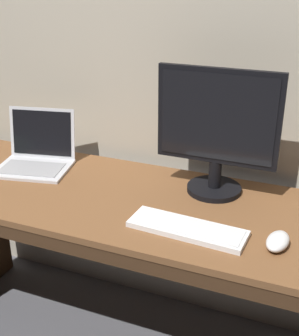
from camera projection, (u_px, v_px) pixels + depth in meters
desk at (118, 250)px, 1.91m from camera, size 1.81×0.66×0.78m
laptop_silver at (36, 157)px, 2.05m from camera, size 0.36×0.33×0.24m
external_monitor at (217, 133)px, 1.73m from camera, size 0.47×0.22×0.50m
wired_keyboard at (187, 228)px, 1.56m from camera, size 0.41×0.15×0.02m
computer_mouse at (278, 241)px, 1.47m from camera, size 0.08×0.13×0.04m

